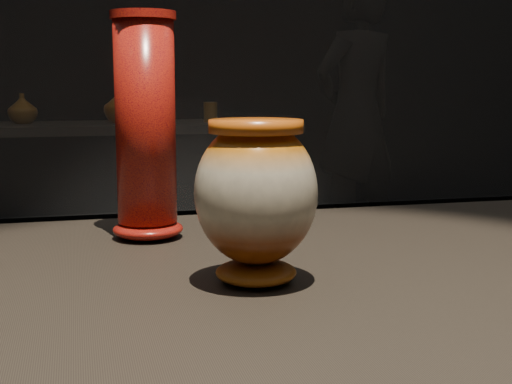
% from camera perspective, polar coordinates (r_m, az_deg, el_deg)
% --- Properties ---
extents(main_vase, '(0.17, 0.17, 0.19)m').
position_cam_1_polar(main_vase, '(0.83, -0.00, -0.24)').
color(main_vase, '#682909').
rests_on(main_vase, display_plinth).
extents(tall_vase, '(0.14, 0.14, 0.34)m').
position_cam_1_polar(tall_vase, '(1.07, -8.82, 4.87)').
color(tall_vase, red).
rests_on(tall_vase, display_plinth).
extents(back_shelf, '(2.00, 0.60, 0.90)m').
position_cam_1_polar(back_shelf, '(4.16, -10.60, 1.84)').
color(back_shelf, black).
rests_on(back_shelf, ground).
extents(back_vase_left, '(0.20, 0.20, 0.17)m').
position_cam_1_polar(back_vase_left, '(4.18, -18.18, 6.35)').
color(back_vase_left, '#956715').
rests_on(back_vase_left, back_shelf).
extents(back_vase_mid, '(0.23, 0.23, 0.20)m').
position_cam_1_polar(back_vase_mid, '(4.09, -10.77, 6.81)').
color(back_vase_mid, '#682909').
rests_on(back_vase_mid, back_shelf).
extents(back_vase_right, '(0.08, 0.08, 0.12)m').
position_cam_1_polar(back_vase_right, '(4.15, -3.67, 6.40)').
color(back_vase_right, '#956715').
rests_on(back_vase_right, back_shelf).
extents(visitor, '(0.78, 0.64, 1.82)m').
position_cam_1_polar(visitor, '(4.85, 8.01, 6.15)').
color(visitor, black).
rests_on(visitor, ground).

